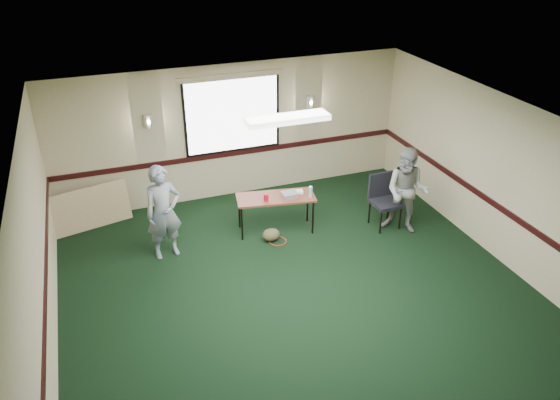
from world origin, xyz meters
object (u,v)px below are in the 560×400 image
object	(u,v)px
person_left	(163,212)
projector	(290,195)
conference_chair	(383,196)
person_right	(407,191)
folding_table	(276,199)

from	to	relation	value
person_left	projector	bearing A→B (deg)	-8.79
conference_chair	person_left	world-z (taller)	person_left
projector	person_right	xyz separation A→B (m)	(1.96, -0.69, 0.06)
projector	person_right	world-z (taller)	person_right
conference_chair	person_left	size ratio (longest dim) A/B	0.60
folding_table	person_right	distance (m)	2.33
projector	folding_table	bearing A→B (deg)	155.61
conference_chair	projector	bearing A→B (deg)	166.67
folding_table	conference_chair	distance (m)	1.99
projector	person_left	xyz separation A→B (m)	(-2.23, -0.01, 0.08)
person_right	projector	bearing A→B (deg)	-158.51
projector	conference_chair	world-z (taller)	conference_chair
conference_chair	person_right	xyz separation A→B (m)	(0.25, -0.34, 0.22)
projector	person_left	world-z (taller)	person_left
folding_table	person_right	bearing A→B (deg)	-9.81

